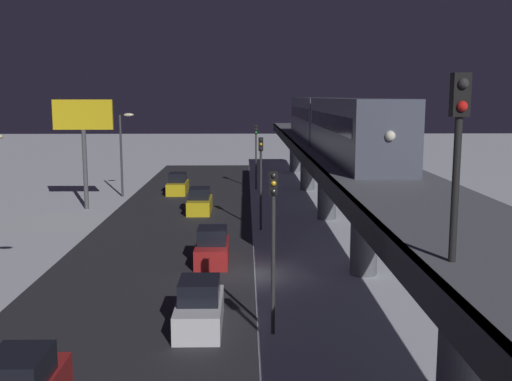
{
  "coord_description": "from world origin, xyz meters",
  "views": [
    {
      "loc": [
        -0.22,
        30.53,
        9.16
      ],
      "look_at": [
        -0.95,
        -11.02,
        2.71
      ],
      "focal_mm": 42.67,
      "sensor_mm": 36.0,
      "label": 1
    }
  ],
  "objects_px": {
    "traffic_light_far": "(256,147)",
    "commercial_billboard": "(83,126)",
    "sedan_yellow": "(200,202)",
    "sedan_white": "(200,308)",
    "subway_train": "(330,121)",
    "traffic_light_near": "(273,228)",
    "traffic_light_mid": "(261,170)",
    "rail_signal": "(458,135)",
    "sedan_yellow_2": "(178,185)",
    "sedan_red_2": "(212,248)"
  },
  "relations": [
    {
      "from": "rail_signal",
      "to": "traffic_light_far",
      "type": "relative_size",
      "value": 0.62
    },
    {
      "from": "sedan_yellow",
      "to": "traffic_light_far",
      "type": "distance_m",
      "value": 13.34
    },
    {
      "from": "sedan_yellow",
      "to": "sedan_white",
      "type": "distance_m",
      "value": 24.56
    },
    {
      "from": "rail_signal",
      "to": "traffic_light_near",
      "type": "xyz_separation_m",
      "value": [
        3.39,
        -9.94,
        -4.17
      ]
    },
    {
      "from": "sedan_red_2",
      "to": "sedan_white",
      "type": "height_order",
      "value": "same"
    },
    {
      "from": "sedan_red_2",
      "to": "traffic_light_near",
      "type": "height_order",
      "value": "traffic_light_near"
    },
    {
      "from": "sedan_yellow",
      "to": "sedan_yellow_2",
      "type": "bearing_deg",
      "value": 106.42
    },
    {
      "from": "sedan_white",
      "to": "traffic_light_mid",
      "type": "height_order",
      "value": "traffic_light_mid"
    },
    {
      "from": "rail_signal",
      "to": "sedan_yellow_2",
      "type": "xyz_separation_m",
      "value": [
        10.89,
        -44.7,
        -7.57
      ]
    },
    {
      "from": "traffic_light_near",
      "to": "commercial_billboard",
      "type": "xyz_separation_m",
      "value": [
        14.11,
        -26.84,
        2.63
      ]
    },
    {
      "from": "subway_train",
      "to": "rail_signal",
      "type": "distance_m",
      "value": 31.37
    },
    {
      "from": "rail_signal",
      "to": "commercial_billboard",
      "type": "height_order",
      "value": "rail_signal"
    },
    {
      "from": "sedan_yellow_2",
      "to": "traffic_light_far",
      "type": "bearing_deg",
      "value": -161.52
    },
    {
      "from": "sedan_yellow",
      "to": "commercial_billboard",
      "type": "distance_m",
      "value": 11.29
    },
    {
      "from": "subway_train",
      "to": "rail_signal",
      "type": "height_order",
      "value": "rail_signal"
    },
    {
      "from": "rail_signal",
      "to": "sedan_red_2",
      "type": "bearing_deg",
      "value": -72.81
    },
    {
      "from": "rail_signal",
      "to": "traffic_light_near",
      "type": "bearing_deg",
      "value": -71.17
    },
    {
      "from": "sedan_yellow_2",
      "to": "traffic_light_mid",
      "type": "height_order",
      "value": "traffic_light_mid"
    },
    {
      "from": "commercial_billboard",
      "to": "sedan_white",
      "type": "bearing_deg",
      "value": 113.26
    },
    {
      "from": "sedan_yellow",
      "to": "traffic_light_near",
      "type": "xyz_separation_m",
      "value": [
        -4.7,
        25.26,
        3.4
      ]
    },
    {
      "from": "sedan_yellow",
      "to": "traffic_light_mid",
      "type": "relative_size",
      "value": 0.67
    },
    {
      "from": "sedan_yellow_2",
      "to": "sedan_white",
      "type": "height_order",
      "value": "same"
    },
    {
      "from": "rail_signal",
      "to": "sedan_red_2",
      "type": "distance_m",
      "value": 22.58
    },
    {
      "from": "sedan_white",
      "to": "subway_train",
      "type": "bearing_deg",
      "value": 68.86
    },
    {
      "from": "traffic_light_near",
      "to": "sedan_yellow_2",
      "type": "bearing_deg",
      "value": -77.83
    },
    {
      "from": "sedan_yellow",
      "to": "sedan_red_2",
      "type": "xyz_separation_m",
      "value": [
        -1.8,
        14.87,
        0.0
      ]
    },
    {
      "from": "traffic_light_near",
      "to": "traffic_light_mid",
      "type": "bearing_deg",
      "value": -90.0
    },
    {
      "from": "traffic_light_far",
      "to": "commercial_billboard",
      "type": "height_order",
      "value": "commercial_billboard"
    },
    {
      "from": "traffic_light_near",
      "to": "traffic_light_mid",
      "type": "xyz_separation_m",
      "value": [
        0.0,
        -18.63,
        0.0
      ]
    },
    {
      "from": "subway_train",
      "to": "traffic_light_far",
      "type": "distance_m",
      "value": 16.99
    },
    {
      "from": "sedan_yellow_2",
      "to": "sedan_white",
      "type": "bearing_deg",
      "value": 97.71
    },
    {
      "from": "sedan_yellow_2",
      "to": "subway_train",
      "type": "bearing_deg",
      "value": 133.18
    },
    {
      "from": "sedan_yellow_2",
      "to": "traffic_light_mid",
      "type": "bearing_deg",
      "value": 114.94
    },
    {
      "from": "sedan_red_2",
      "to": "sedan_white",
      "type": "distance_m",
      "value": 9.63
    },
    {
      "from": "sedan_yellow",
      "to": "traffic_light_near",
      "type": "relative_size",
      "value": 0.67
    },
    {
      "from": "subway_train",
      "to": "commercial_billboard",
      "type": "distance_m",
      "value": 19.95
    },
    {
      "from": "traffic_light_far",
      "to": "traffic_light_mid",
      "type": "bearing_deg",
      "value": 90.0
    },
    {
      "from": "sedan_white",
      "to": "commercial_billboard",
      "type": "bearing_deg",
      "value": 113.26
    },
    {
      "from": "traffic_light_far",
      "to": "commercial_billboard",
      "type": "distance_m",
      "value": 17.74
    },
    {
      "from": "commercial_billboard",
      "to": "sedan_yellow",
      "type": "bearing_deg",
      "value": 170.45
    },
    {
      "from": "sedan_yellow",
      "to": "traffic_light_mid",
      "type": "bearing_deg",
      "value": -54.65
    },
    {
      "from": "sedan_white",
      "to": "traffic_light_mid",
      "type": "distance_m",
      "value": 18.42
    },
    {
      "from": "traffic_light_mid",
      "to": "subway_train",
      "type": "bearing_deg",
      "value": -151.61
    },
    {
      "from": "sedan_yellow_2",
      "to": "commercial_billboard",
      "type": "distance_m",
      "value": 11.95
    },
    {
      "from": "sedan_red_2",
      "to": "subway_train",
      "type": "bearing_deg",
      "value": 54.04
    },
    {
      "from": "rail_signal",
      "to": "sedan_red_2",
      "type": "xyz_separation_m",
      "value": [
        6.29,
        -20.33,
        -7.57
      ]
    },
    {
      "from": "subway_train",
      "to": "sedan_yellow",
      "type": "relative_size",
      "value": 8.58
    },
    {
      "from": "traffic_light_near",
      "to": "commercial_billboard",
      "type": "height_order",
      "value": "commercial_billboard"
    },
    {
      "from": "sedan_red_2",
      "to": "traffic_light_mid",
      "type": "xyz_separation_m",
      "value": [
        -2.9,
        -8.24,
        3.4
      ]
    },
    {
      "from": "subway_train",
      "to": "commercial_billboard",
      "type": "height_order",
      "value": "subway_train"
    }
  ]
}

